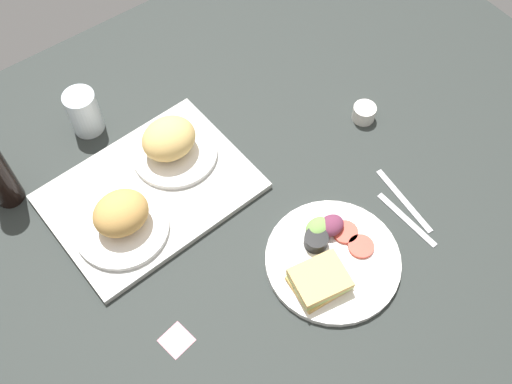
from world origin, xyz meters
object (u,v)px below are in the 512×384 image
Objects in this scene: knife at (404,200)px; sticky_note at (177,340)px; drinking_glass at (84,112)px; serving_tray at (150,192)px; espresso_cup at (364,113)px; bread_plate_far at (171,143)px; plate_with_salad at (330,259)px; fork at (407,219)px; bread_plate_near at (121,218)px.

sticky_note is (-59.12, 3.48, -0.19)cm from knife.
sticky_note is at bearing -101.43° from drinking_glass.
espresso_cup is (53.87, -12.53, 1.20)cm from serving_tray.
plate_with_salad is at bearing -74.46° from bread_plate_far.
espresso_cup is (56.00, -37.96, -3.81)cm from drinking_glass.
serving_tray is at bearing 66.96° from sticky_note.
sticky_note is (-11.72, -57.98, -5.75)cm from drinking_glass.
fork is 0.89× the size of knife.
drinking_glass is at bearing 120.48° from bread_plate_far.
fork is (44.40, -65.46, -5.56)cm from drinking_glass.
knife is at bearing 3.84° from plate_with_salad.
serving_tray is at bearing -150.58° from bread_plate_far.
sticky_note is at bearing -99.08° from bread_plate_near.
plate_with_salad is at bearing 99.33° from knife.
espresso_cup is 0.33× the size of fork.
serving_tray is at bearing 56.97° from knife.
knife is at bearing -49.33° from bread_plate_far.
espresso_cup is at bearing 16.47° from sticky_note.
bread_plate_near is 31.15cm from drinking_glass.
bread_plate_far reaches higher than plate_with_salad.
drinking_glass is at bearing 78.57° from sticky_note.
serving_tray is 55.33cm from espresso_cup.
drinking_glass reaches higher than plate_with_salad.
bread_plate_far is 0.70× the size of plate_with_salad.
plate_with_salad reaches higher than sticky_note.
drinking_glass is at bearing 110.63° from plate_with_salad.
bread_plate_far reaches higher than fork.
fork is 3.04× the size of sticky_note.
bread_plate_near is at bearing -151.63° from bread_plate_far.
drinking_glass is at bearing 31.30° from fork.
drinking_glass is 0.61× the size of knife.
plate_with_salad is (31.04, -32.77, -3.73)cm from bread_plate_near.
plate_with_salad is at bearing -60.12° from serving_tray.
bread_plate_near is 1.03× the size of bread_plate_far.
knife is (23.66, 1.59, -1.44)cm from plate_with_salad.
serving_tray reaches higher than fork.
espresso_cup is at bearing -13.10° from serving_tray.
bread_plate_far is at bearing 28.37° from bread_plate_near.
espresso_cup is at bearing -14.62° from knife.
knife is at bearing -29.69° from bread_plate_near.
espresso_cup is (63.29, -7.68, -3.42)cm from bread_plate_near.
drinking_glass is 2.07× the size of espresso_cup.
sticky_note is at bearing 92.12° from knife.
plate_with_salad is (11.98, -43.06, -4.05)cm from bread_plate_far.
drinking_glass is 59.44cm from sticky_note.
drinking_glass is 67.76cm from espresso_cup.
bread_plate_far is 1.19× the size of fork.
bread_plate_far reaches higher than sticky_note.
drinking_glass is 2.07× the size of sticky_note.
knife is at bearing -3.37° from sticky_note.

